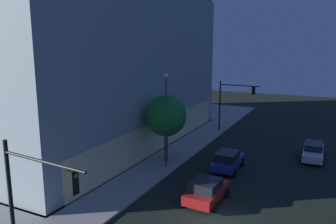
{
  "coord_description": "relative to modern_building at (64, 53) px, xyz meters",
  "views": [
    {
      "loc": [
        -16.94,
        -5.31,
        10.4
      ],
      "look_at": [
        5.53,
        5.8,
        5.47
      ],
      "focal_mm": 35.35,
      "sensor_mm": 36.0,
      "label": 1
    }
  ],
  "objects": [
    {
      "name": "car_blue",
      "position": [
        -2.44,
        -20.23,
        -8.87
      ],
      "size": [
        4.38,
        2.12,
        1.64
      ],
      "color": "navy",
      "rests_on": "ground"
    },
    {
      "name": "car_red",
      "position": [
        -8.99,
        -20.66,
        -8.88
      ],
      "size": [
        4.13,
        2.32,
        1.62
      ],
      "color": "maroon",
      "rests_on": "ground"
    },
    {
      "name": "traffic_light_far_corner",
      "position": [
        9.97,
        -17.03,
        -5.38
      ],
      "size": [
        0.66,
        4.97,
        6.18
      ],
      "color": "black",
      "rests_on": "sidewalk_corner"
    },
    {
      "name": "sidewalk_tree",
      "position": [
        -3.12,
        -14.62,
        -5.35
      ],
      "size": [
        3.71,
        3.71,
        6.07
      ],
      "color": "#49341E",
      "rests_on": "sidewalk_corner"
    },
    {
      "name": "traffic_light_near_corner",
      "position": [
        -20.27,
        -17.09,
        -5.25
      ],
      "size": [
        0.57,
        4.64,
        6.47
      ],
      "color": "black",
      "rests_on": "sidewalk_corner"
    },
    {
      "name": "modern_building",
      "position": [
        0.0,
        0.0,
        0.0
      ],
      "size": [
        31.46,
        25.58,
        19.57
      ],
      "color": "#4C4C51",
      "rests_on": "ground"
    },
    {
      "name": "street_lamp_sidewalk",
      "position": [
        -4.3,
        -15.22,
        -4.46
      ],
      "size": [
        0.44,
        0.44,
        8.14
      ],
      "color": "#454545",
      "rests_on": "sidewalk_corner"
    },
    {
      "name": "car_white",
      "position": [
        3.82,
        -26.68,
        -8.93
      ],
      "size": [
        4.78,
        2.04,
        1.51
      ],
      "color": "silver",
      "rests_on": "ground"
    }
  ]
}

